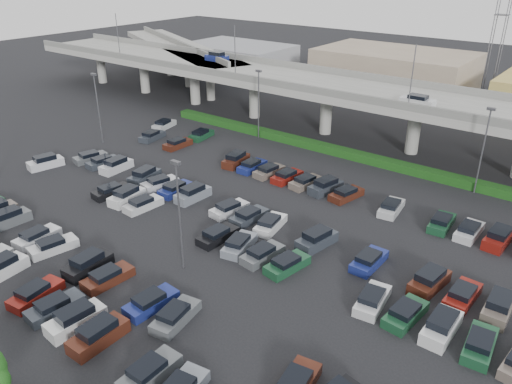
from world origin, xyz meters
TOP-DOWN VIEW (x-y plane):
  - ground at (0.00, 0.00)m, footprint 280.00×280.00m
  - overpass at (-0.25, 31.99)m, footprint 150.00×13.00m
  - on_ramp at (-52.10, 43.05)m, footprint 50.93×30.13m
  - hedge at (0.00, 25.00)m, footprint 66.00×1.60m
  - parked_cars at (-0.44, -3.86)m, footprint 63.12×41.69m
  - light_poles at (-4.13, 2.00)m, footprint 66.90×48.38m
  - comm_tower at (4.00, 74.00)m, footprint 2.40×2.40m

SIDE VIEW (x-z plane):
  - ground at x=0.00m, z-range 0.00..0.00m
  - hedge at x=0.00m, z-range 0.00..1.10m
  - parked_cars at x=-0.44m, z-range -0.22..1.45m
  - light_poles at x=-4.13m, z-range 1.09..11.39m
  - on_ramp at x=-52.10m, z-range 2.46..11.26m
  - overpass at x=-0.25m, z-range -0.93..14.87m
  - comm_tower at x=4.00m, z-range 0.61..30.61m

